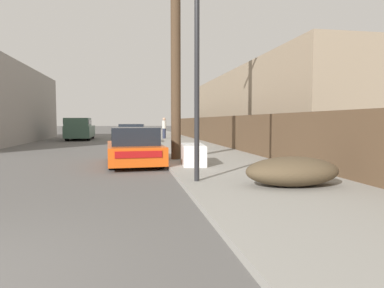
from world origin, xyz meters
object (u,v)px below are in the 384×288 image
(parked_sports_car_red, at_px, (134,148))
(utility_pole, at_px, (176,34))
(car_parked_mid, at_px, (132,135))
(street_lamp, at_px, (197,52))
(pedestrian, at_px, (164,128))
(discarded_fridge, at_px, (193,154))
(pickup_truck, at_px, (80,129))
(brush_pile, at_px, (292,171))

(parked_sports_car_red, relative_size, utility_pole, 0.46)
(car_parked_mid, bearing_deg, street_lamp, -81.25)
(car_parked_mid, bearing_deg, pedestrian, 65.66)
(discarded_fridge, xyz_separation_m, car_parked_mid, (-1.89, 12.01, 0.19))
(parked_sports_car_red, bearing_deg, street_lamp, -75.39)
(parked_sports_car_red, bearing_deg, pickup_truck, 100.31)
(parked_sports_car_red, xyz_separation_m, utility_pole, (1.56, 0.47, 4.13))
(utility_pole, xyz_separation_m, pedestrian, (1.07, 15.33, -3.73))
(parked_sports_car_red, relative_size, pickup_truck, 0.78)
(street_lamp, xyz_separation_m, brush_pile, (1.94, -0.97, -2.70))
(utility_pole, height_order, brush_pile, utility_pole)
(brush_pile, distance_m, pedestrian, 21.11)
(discarded_fridge, xyz_separation_m, utility_pole, (-0.35, 1.61, 4.28))
(utility_pole, height_order, street_lamp, utility_pole)
(pickup_truck, distance_m, street_lamp, 22.18)
(discarded_fridge, distance_m, street_lamp, 4.19)
(street_lamp, bearing_deg, brush_pile, -26.61)
(parked_sports_car_red, bearing_deg, utility_pole, 13.41)
(discarded_fridge, xyz_separation_m, pickup_truck, (-6.10, 18.17, 0.46))
(pickup_truck, xyz_separation_m, brush_pile, (7.55, -22.31, -0.46))
(car_parked_mid, xyz_separation_m, utility_pole, (1.54, -10.39, 4.09))
(discarded_fridge, bearing_deg, brush_pile, -65.25)
(discarded_fridge, xyz_separation_m, parked_sports_car_red, (-1.91, 1.14, 0.15))
(pickup_truck, relative_size, brush_pile, 2.55)
(parked_sports_car_red, relative_size, car_parked_mid, 0.92)
(parked_sports_car_red, distance_m, pickup_truck, 17.54)
(pickup_truck, bearing_deg, car_parked_mid, 123.34)
(pickup_truck, height_order, brush_pile, pickup_truck)
(discarded_fridge, distance_m, brush_pile, 4.39)
(car_parked_mid, distance_m, pickup_truck, 7.47)
(utility_pole, bearing_deg, discarded_fridge, -77.82)
(street_lamp, bearing_deg, utility_pole, 88.29)
(pedestrian, bearing_deg, car_parked_mid, -117.83)
(pickup_truck, distance_m, pedestrian, 6.93)
(parked_sports_car_red, height_order, pickup_truck, pickup_truck)
(parked_sports_car_red, relative_size, brush_pile, 1.99)
(discarded_fridge, distance_m, utility_pole, 4.59)
(car_parked_mid, distance_m, pedestrian, 5.60)
(utility_pole, relative_size, street_lamp, 1.72)
(utility_pole, bearing_deg, car_parked_mid, 98.43)
(brush_pile, bearing_deg, utility_pole, 107.31)
(car_parked_mid, height_order, utility_pole, utility_pole)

